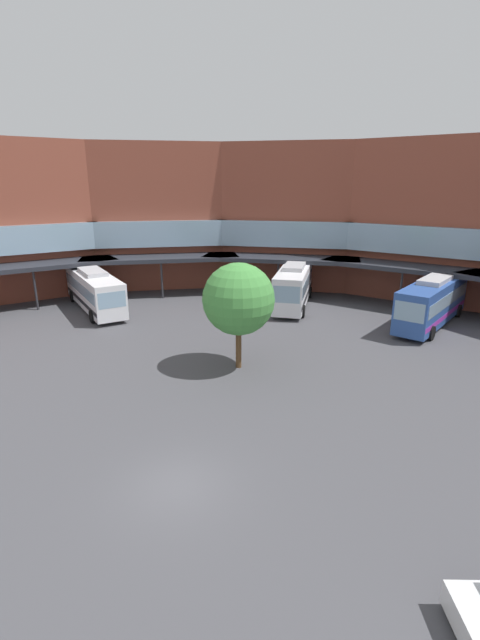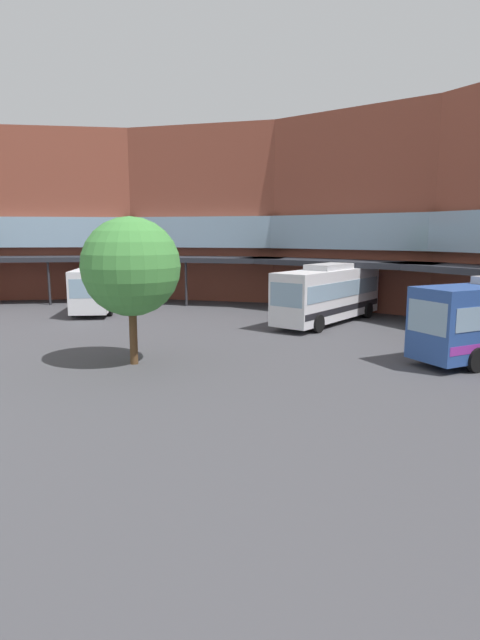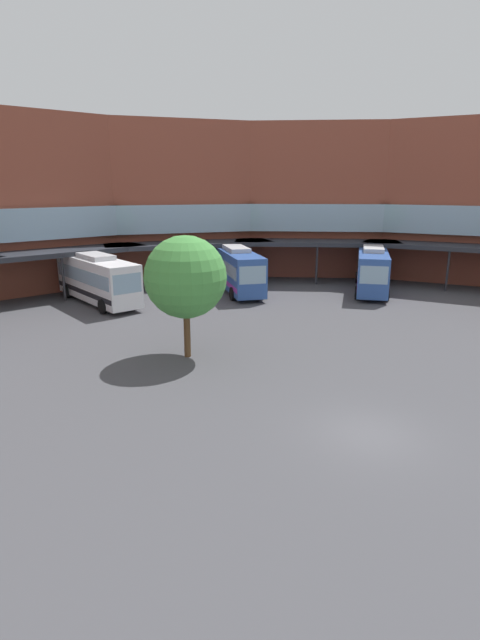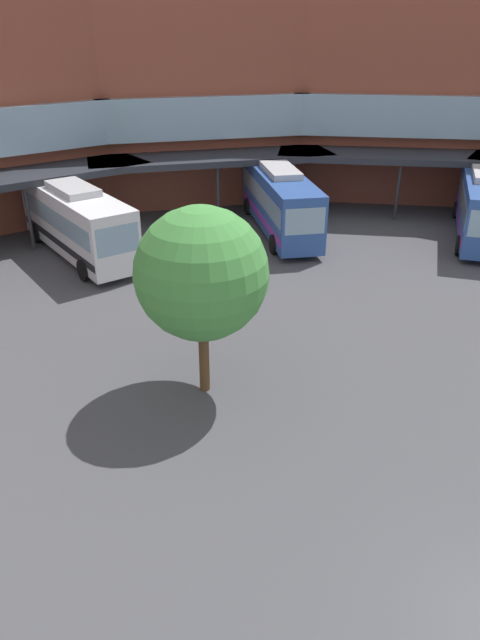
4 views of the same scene
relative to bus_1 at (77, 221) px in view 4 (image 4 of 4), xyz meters
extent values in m
cube|color=brown|center=(23.72, 3.12, 5.58)|extent=(16.37, 13.71, 15.15)
cube|color=#8CADC6|center=(23.38, 2.62, 4.06)|extent=(15.20, 13.03, 2.65)
cube|color=#282B33|center=(20.94, -1.03, 1.79)|extent=(15.26, 12.05, 0.40)
cylinder|color=#2D2D33|center=(20.05, -2.36, -0.10)|extent=(0.20, 0.20, 3.79)
cube|color=brown|center=(10.63, 8.55, 5.58)|extent=(16.55, 8.95, 15.15)
cube|color=#8CADC6|center=(10.51, 7.96, 4.06)|extent=(15.06, 8.88, 2.65)
cube|color=#282B33|center=(9.65, 3.65, 1.79)|extent=(16.16, 6.99, 0.40)
cylinder|color=#2D2D33|center=(9.34, 2.08, -0.10)|extent=(0.20, 0.20, 3.79)
cube|color=#282B33|center=(-2.56, 3.65, 1.79)|extent=(16.16, 6.99, 0.40)
cylinder|color=#2D2D33|center=(-2.25, 2.08, -0.10)|extent=(0.20, 0.20, 3.79)
cube|color=purple|center=(22.37, -7.29, -0.93)|extent=(8.76, 9.26, 0.39)
cylinder|color=black|center=(19.07, -9.11, -1.45)|extent=(0.96, 1.01, 1.10)
cylinder|color=black|center=(23.88, -3.83, -1.45)|extent=(0.96, 1.01, 1.10)
cube|color=white|center=(0.00, 0.02, -0.03)|extent=(4.33, 10.68, 3.24)
cube|color=#8CADC6|center=(0.00, 0.02, 0.36)|extent=(4.27, 10.07, 1.04)
cube|color=black|center=(0.00, 0.02, -0.93)|extent=(4.32, 10.48, 0.39)
cube|color=#8CADC6|center=(0.91, -5.05, 0.36)|extent=(2.21, 0.51, 1.43)
cube|color=#B2B2B7|center=(0.00, 0.02, 1.77)|extent=(2.41, 4.00, 0.36)
cylinder|color=black|center=(1.87, -3.24, -1.45)|extent=(0.49, 1.14, 1.10)
cylinder|color=black|center=(-0.62, -3.69, -1.45)|extent=(0.49, 1.14, 1.10)
cylinder|color=black|center=(0.62, 3.72, -1.45)|extent=(0.49, 1.14, 1.10)
cylinder|color=black|center=(-1.87, 3.27, -1.45)|extent=(0.49, 1.14, 1.10)
cube|color=#2D519E|center=(12.03, -1.11, -0.03)|extent=(5.33, 11.42, 3.24)
cube|color=#8CADC6|center=(12.03, -1.11, 0.36)|extent=(5.20, 10.78, 1.04)
cube|color=purple|center=(12.03, -1.11, -0.93)|extent=(5.29, 11.21, 0.39)
cube|color=#8CADC6|center=(10.57, -6.44, 0.36)|extent=(2.13, 0.69, 1.43)
cube|color=#B2B2B7|center=(12.03, -1.11, 1.77)|extent=(2.73, 4.33, 0.36)
cylinder|color=black|center=(12.22, -5.09, -1.45)|extent=(0.58, 1.14, 1.10)
cylinder|color=black|center=(9.84, -4.44, -1.45)|extent=(0.58, 1.14, 1.10)
cylinder|color=black|center=(14.22, 2.23, -1.45)|extent=(0.58, 1.14, 1.10)
cylinder|color=black|center=(11.84, 2.88, -1.45)|extent=(0.58, 1.14, 1.10)
cylinder|color=brown|center=(1.09, -15.40, -0.37)|extent=(0.36, 0.36, 3.25)
sphere|color=#479342|center=(1.09, -15.40, 2.47)|extent=(4.44, 4.44, 4.44)
camera|label=1|loc=(11.64, -39.59, 9.36)|focal=25.19mm
camera|label=2|loc=(21.44, -26.95, 3.92)|focal=28.69mm
camera|label=3|loc=(-9.12, -39.63, 7.24)|focal=27.90mm
camera|label=4|loc=(-5.45, -31.94, 9.87)|focal=33.18mm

